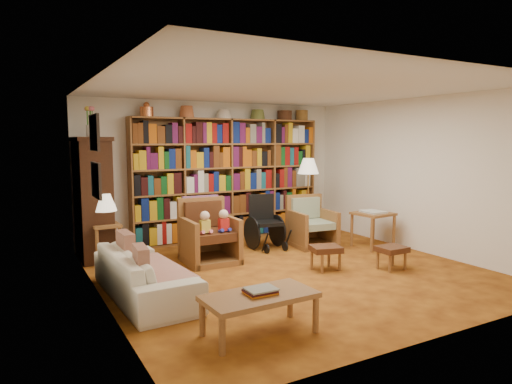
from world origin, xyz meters
TOP-DOWN VIEW (x-y plane):
  - floor at (0.00, 0.00)m, footprint 5.00×5.00m
  - ceiling at (0.00, 0.00)m, footprint 5.00×5.00m
  - wall_back at (0.00, 2.50)m, footprint 5.00×0.00m
  - wall_front at (0.00, -2.50)m, footprint 5.00×0.00m
  - wall_left at (-2.50, 0.00)m, footprint 0.00×5.00m
  - wall_right at (2.50, 0.00)m, footprint 0.00×5.00m
  - bookshelf at (0.20, 2.33)m, footprint 3.60×0.30m
  - curio_cabinet at (-2.25, 2.00)m, footprint 0.50×0.95m
  - framed_pictures at (-2.48, 0.30)m, footprint 0.03×0.52m
  - sofa at (-2.05, -0.11)m, footprint 1.92×0.82m
  - sofa_throw at (-2.00, -0.11)m, footprint 0.79×1.35m
  - cushion_left at (-2.18, 0.24)m, footprint 0.14×0.42m
  - cushion_right at (-2.18, -0.46)m, footprint 0.16×0.40m
  - side_table_lamp at (-2.15, 1.62)m, footprint 0.40×0.40m
  - table_lamp at (-2.15, 1.62)m, footprint 0.33×0.33m
  - armchair_leather at (-0.79, 1.04)m, footprint 0.77×0.82m
  - armchair_sage at (1.16, 1.14)m, footprint 0.76×0.79m
  - wheelchair at (0.39, 1.33)m, footprint 0.52×0.72m
  - floor_lamp at (1.52, 1.69)m, footprint 0.39×0.39m
  - side_table_papers at (1.99, 0.47)m, footprint 0.62×0.62m
  - footstool_a at (0.47, -0.23)m, footprint 0.48×0.44m
  - footstool_b at (1.30, -0.65)m, footprint 0.39×0.33m
  - coffee_table at (-1.38, -1.64)m, footprint 1.08×0.57m

SIDE VIEW (x-z plane):
  - floor at x=0.00m, z-range 0.00..0.00m
  - footstool_b at x=1.30m, z-range 0.10..0.43m
  - sofa at x=-2.05m, z-range 0.00..0.55m
  - footstool_a at x=0.47m, z-range 0.11..0.45m
  - sofa_throw at x=-2.00m, z-range 0.28..0.32m
  - armchair_sage at x=1.16m, z-range -0.10..0.76m
  - coffee_table at x=-1.38m, z-range 0.12..0.56m
  - armchair_leather at x=-0.79m, z-range -0.09..0.87m
  - wheelchair at x=0.39m, z-range -0.04..0.86m
  - side_table_lamp at x=-2.15m, z-range 0.14..0.73m
  - cushion_right at x=-2.18m, z-range 0.26..0.64m
  - cushion_left at x=-2.18m, z-range 0.24..0.66m
  - side_table_papers at x=1.99m, z-range 0.19..0.82m
  - table_lamp at x=-2.15m, z-range 0.67..1.12m
  - curio_cabinet at x=-2.25m, z-range -0.25..2.15m
  - bookshelf at x=0.20m, z-range -0.04..2.38m
  - wall_back at x=0.00m, z-range -1.25..3.75m
  - wall_front at x=0.00m, z-range -1.25..3.75m
  - wall_left at x=-2.50m, z-range -1.25..3.75m
  - wall_right at x=2.50m, z-range -1.25..3.75m
  - floor_lamp at x=1.52m, z-range 0.54..2.02m
  - framed_pictures at x=-2.48m, z-range 1.14..2.11m
  - ceiling at x=0.00m, z-range 2.50..2.50m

